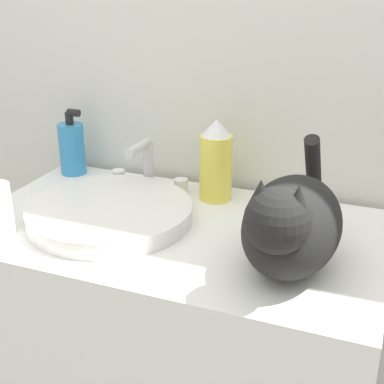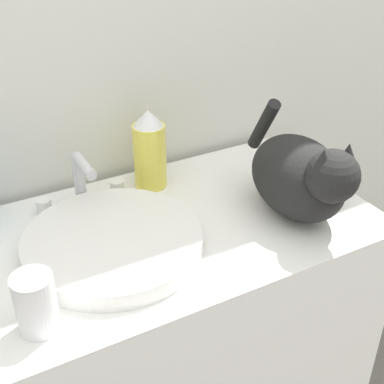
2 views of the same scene
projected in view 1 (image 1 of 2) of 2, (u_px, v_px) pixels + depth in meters
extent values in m
cube|color=silver|center=(222.00, 29.00, 1.18)|extent=(6.00, 0.05, 2.50)
cylinder|color=white|center=(110.00, 212.00, 1.10)|extent=(0.34, 0.34, 0.04)
cylinder|color=silver|center=(148.00, 165.00, 1.24)|extent=(0.02, 0.02, 0.12)
cylinder|color=silver|center=(138.00, 147.00, 1.18)|extent=(0.02, 0.09, 0.02)
cylinder|color=white|center=(119.00, 177.00, 1.28)|extent=(0.03, 0.03, 0.03)
cylinder|color=white|center=(181.00, 186.00, 1.23)|extent=(0.03, 0.03, 0.03)
ellipsoid|color=black|center=(292.00, 226.00, 0.90)|extent=(0.17, 0.25, 0.16)
sphere|color=black|center=(278.00, 220.00, 0.79)|extent=(0.11, 0.11, 0.10)
cone|color=black|center=(261.00, 192.00, 0.78)|extent=(0.04, 0.04, 0.04)
cone|color=black|center=(298.00, 198.00, 0.76)|extent=(0.04, 0.04, 0.04)
cylinder|color=black|center=(313.00, 166.00, 0.99)|extent=(0.03, 0.10, 0.14)
cylinder|color=#338CCC|center=(72.00, 149.00, 1.33)|extent=(0.06, 0.06, 0.13)
cylinder|color=black|center=(69.00, 118.00, 1.30)|extent=(0.02, 0.02, 0.03)
cylinder|color=black|center=(74.00, 113.00, 1.29)|extent=(0.03, 0.02, 0.02)
cylinder|color=#EADB4C|center=(216.00, 168.00, 1.18)|extent=(0.07, 0.07, 0.15)
cone|color=white|center=(216.00, 127.00, 1.15)|extent=(0.07, 0.07, 0.04)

